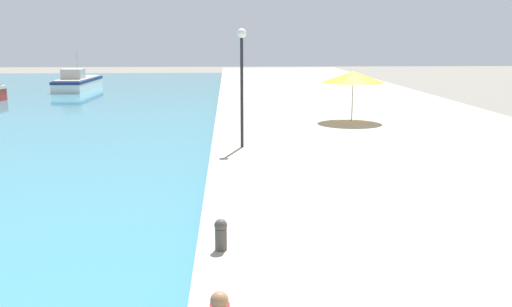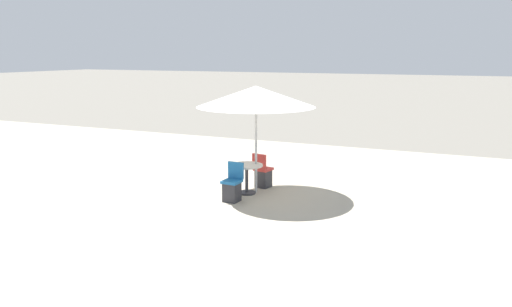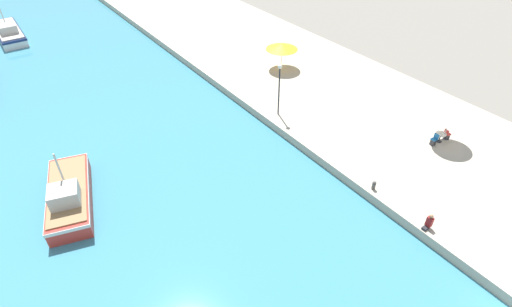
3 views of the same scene
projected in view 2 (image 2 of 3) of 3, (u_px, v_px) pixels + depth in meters
cafe_umbrella_pink at (256, 96)px, 12.04m from camera, size 2.90×2.90×2.66m
cafe_table at (247, 173)px, 12.33m from camera, size 0.80×0.80×0.74m
cafe_chair_left at (263, 175)px, 12.95m from camera, size 0.50×0.47×0.91m
cafe_chair_right at (232, 188)px, 11.74m from camera, size 0.45×0.42×0.91m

